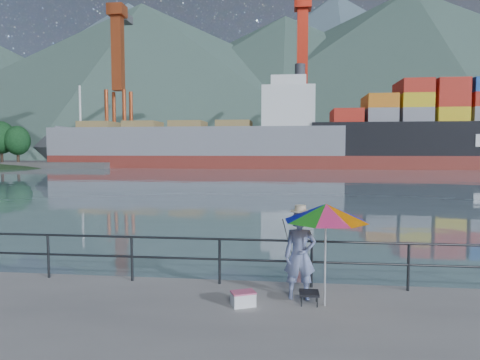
% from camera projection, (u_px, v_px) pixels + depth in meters
% --- Properties ---
extents(harbor_water, '(500.00, 280.00, 0.00)m').
position_uv_depth(harbor_water, '(282.00, 159.00, 136.68)').
color(harbor_water, slate).
rests_on(harbor_water, ground).
extents(far_dock, '(200.00, 40.00, 0.40)m').
position_uv_depth(far_dock, '(322.00, 163.00, 98.86)').
color(far_dock, '#514F4C').
rests_on(far_dock, ground).
extents(guardrail, '(22.00, 0.06, 1.03)m').
position_uv_depth(guardrail, '(175.00, 259.00, 9.50)').
color(guardrail, '#2D3033').
rests_on(guardrail, ground).
extents(mountains, '(600.00, 332.80, 80.00)m').
position_uv_depth(mountains, '(365.00, 83.00, 206.78)').
color(mountains, '#385147').
rests_on(mountains, ground).
extents(port_cranes, '(116.00, 28.00, 38.40)m').
position_uv_depth(port_cranes, '(432.00, 86.00, 86.42)').
color(port_cranes, '#B8471F').
rests_on(port_cranes, ground).
extents(container_stacks, '(58.00, 5.40, 7.80)m').
position_uv_depth(container_stacks, '(426.00, 149.00, 96.36)').
color(container_stacks, orange).
rests_on(container_stacks, ground).
extents(fisherman, '(0.65, 0.44, 1.72)m').
position_uv_depth(fisherman, '(300.00, 256.00, 8.45)').
color(fisherman, '#2B489A').
rests_on(fisherman, ground).
extents(beach_umbrella, '(1.99, 1.99, 1.95)m').
position_uv_depth(beach_umbrella, '(326.00, 213.00, 7.97)').
color(beach_umbrella, white).
rests_on(beach_umbrella, ground).
extents(folding_stool, '(0.37, 0.37, 0.24)m').
position_uv_depth(folding_stool, '(309.00, 298.00, 8.17)').
color(folding_stool, black).
rests_on(folding_stool, ground).
extents(cooler_bag, '(0.51, 0.43, 0.25)m').
position_uv_depth(cooler_bag, '(243.00, 299.00, 8.09)').
color(cooler_bag, silver).
rests_on(cooler_bag, ground).
extents(fishing_rod, '(0.25, 1.84, 1.30)m').
position_uv_depth(fishing_rod, '(288.00, 280.00, 9.70)').
color(fishing_rod, black).
rests_on(fishing_rod, ground).
extents(bulk_carrier, '(52.41, 9.07, 14.50)m').
position_uv_depth(bulk_carrier, '(206.00, 144.00, 77.72)').
color(bulk_carrier, maroon).
rests_on(bulk_carrier, ground).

